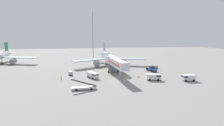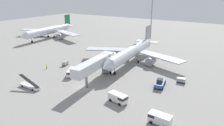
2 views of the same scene
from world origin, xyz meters
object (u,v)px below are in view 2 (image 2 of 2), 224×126
(baggage_cart_outer_right, at_px, (181,80))
(safety_cone_alpha, at_px, (113,90))
(pushback_tug, at_px, (160,83))
(service_van_near_left, at_px, (118,98))
(airplane_at_gate, at_px, (132,52))
(jet_bridge, at_px, (96,64))
(service_van_mid_right, at_px, (159,118))
(service_van_outer_left, at_px, (71,72))
(ground_crew_worker_foreground, at_px, (47,66))
(airplane_background, at_px, (50,31))
(belt_loader_truck, at_px, (30,85))
(baggage_cart_far_center, at_px, (65,63))

(baggage_cart_outer_right, distance_m, safety_cone_alpha, 20.60)
(baggage_cart_outer_right, bearing_deg, pushback_tug, -126.22)
(service_van_near_left, bearing_deg, airplane_at_gate, 111.21)
(jet_bridge, relative_size, service_van_mid_right, 4.12)
(jet_bridge, height_order, service_van_outer_left, jet_bridge)
(airplane_at_gate, relative_size, service_van_outer_left, 7.31)
(baggage_cart_outer_right, relative_size, ground_crew_worker_foreground, 1.51)
(jet_bridge, bearing_deg, airplane_background, 149.17)
(belt_loader_truck, bearing_deg, airplane_background, 133.16)
(service_van_outer_left, height_order, baggage_cart_outer_right, service_van_outer_left)
(jet_bridge, height_order, service_van_mid_right, jet_bridge)
(jet_bridge, bearing_deg, belt_loader_truck, -130.91)
(airplane_at_gate, bearing_deg, baggage_cart_outer_right, -22.71)
(pushback_tug, bearing_deg, baggage_cart_outer_right, 53.78)
(service_van_mid_right, height_order, baggage_cart_outer_right, service_van_mid_right)
(jet_bridge, relative_size, service_van_outer_left, 3.34)
(service_van_outer_left, distance_m, service_van_mid_right, 33.89)
(service_van_near_left, bearing_deg, baggage_cart_outer_right, 64.39)
(safety_cone_alpha, xyz_separation_m, airplane_background, (-66.19, 38.32, 3.80))
(baggage_cart_outer_right, bearing_deg, baggage_cart_far_center, -169.81)
(service_van_outer_left, distance_m, safety_cone_alpha, 17.15)
(safety_cone_alpha, bearing_deg, service_van_mid_right, -24.98)
(service_van_outer_left, relative_size, safety_cone_alpha, 7.53)
(service_van_mid_right, bearing_deg, baggage_cart_far_center, 159.17)
(belt_loader_truck, relative_size, safety_cone_alpha, 9.48)
(jet_bridge, height_order, ground_crew_worker_foreground, jet_bridge)
(safety_cone_alpha, bearing_deg, pushback_tug, 45.81)
(airplane_at_gate, height_order, service_van_outer_left, airplane_at_gate)
(service_van_outer_left, distance_m, service_van_near_left, 22.15)
(belt_loader_truck, distance_m, baggage_cart_outer_right, 42.78)
(baggage_cart_outer_right, bearing_deg, ground_crew_worker_foreground, -162.84)
(baggage_cart_far_center, bearing_deg, airplane_background, 143.62)
(pushback_tug, relative_size, service_van_outer_left, 1.05)
(airplane_at_gate, height_order, belt_loader_truck, airplane_at_gate)
(ground_crew_worker_foreground, relative_size, airplane_background, 0.04)
(safety_cone_alpha, bearing_deg, baggage_cart_outer_right, 48.60)
(pushback_tug, distance_m, baggage_cart_far_center, 34.94)
(safety_cone_alpha, bearing_deg, baggage_cart_far_center, 161.81)
(airplane_at_gate, height_order, pushback_tug, airplane_at_gate)
(service_van_near_left, relative_size, baggage_cart_outer_right, 2.11)
(airplane_at_gate, xyz_separation_m, service_van_mid_right, (22.34, -31.23, -2.99))
(airplane_background, bearing_deg, airplane_at_gate, -13.56)
(baggage_cart_far_center, bearing_deg, service_van_mid_right, -20.83)
(service_van_outer_left, xyz_separation_m, baggage_cart_far_center, (-8.60, 6.05, -0.33))
(airplane_at_gate, distance_m, belt_loader_truck, 37.30)
(airplane_at_gate, relative_size, airplane_background, 0.99)
(baggage_cart_outer_right, bearing_deg, service_van_outer_left, -156.83)
(service_van_mid_right, height_order, airplane_background, airplane_background)
(airplane_at_gate, xyz_separation_m, ground_crew_worker_foreground, (-21.65, -21.54, -3.35))
(service_van_outer_left, bearing_deg, baggage_cart_outer_right, 23.17)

